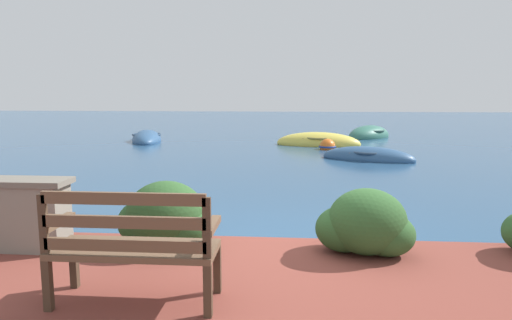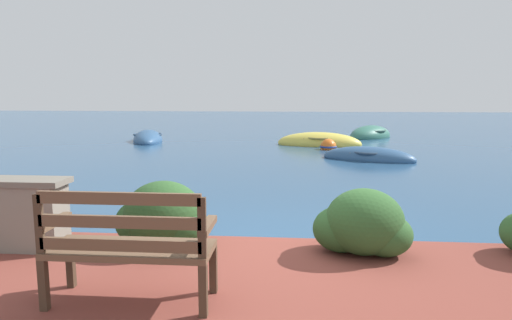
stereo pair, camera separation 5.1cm
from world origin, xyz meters
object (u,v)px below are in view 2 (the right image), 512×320
(park_bench, at_px, (128,244))
(rowboat_nearest, at_px, (369,158))
(rowboat_far, at_px, (148,139))
(mooring_buoy, at_px, (328,147))
(rowboat_mid, at_px, (319,143))
(rowboat_outer, at_px, (370,136))

(park_bench, bearing_deg, rowboat_nearest, 67.49)
(rowboat_far, height_order, mooring_buoy, rowboat_far)
(rowboat_mid, relative_size, mooring_buoy, 5.44)
(rowboat_outer, relative_size, mooring_buoy, 4.51)
(rowboat_mid, bearing_deg, rowboat_nearest, 118.37)
(park_bench, height_order, rowboat_far, park_bench)
(rowboat_far, bearing_deg, park_bench, 1.80)
(rowboat_nearest, xyz_separation_m, rowboat_outer, (1.07, 6.42, 0.02))
(rowboat_outer, distance_m, mooring_buoy, 4.59)
(rowboat_nearest, distance_m, rowboat_outer, 6.51)
(rowboat_nearest, height_order, rowboat_far, rowboat_far)
(park_bench, bearing_deg, rowboat_mid, 77.42)
(rowboat_mid, height_order, rowboat_far, rowboat_mid)
(rowboat_mid, relative_size, rowboat_far, 0.97)
(park_bench, height_order, rowboat_outer, park_bench)
(park_bench, xyz_separation_m, rowboat_nearest, (3.32, 9.47, -0.65))
(rowboat_nearest, height_order, rowboat_outer, rowboat_outer)
(rowboat_mid, bearing_deg, rowboat_outer, -117.82)
(rowboat_mid, bearing_deg, rowboat_far, 1.38)
(rowboat_nearest, xyz_separation_m, rowboat_far, (-7.70, 4.36, 0.01))
(rowboat_nearest, relative_size, mooring_buoy, 4.78)
(rowboat_far, relative_size, rowboat_outer, 1.24)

